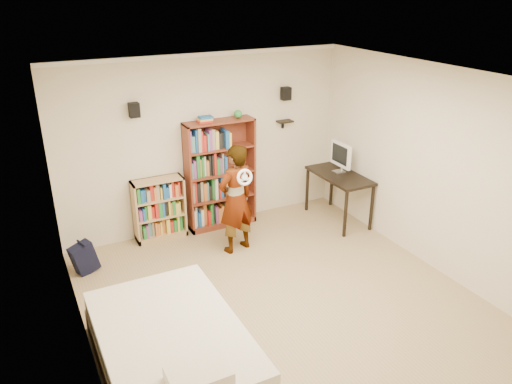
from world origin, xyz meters
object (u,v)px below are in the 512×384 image
computer_desk (338,197)px  daybed (172,344)px  tall_bookshelf (220,175)px  person (236,199)px  low_bookshelf (159,209)px

computer_desk → daybed: size_ratio=0.56×
computer_desk → tall_bookshelf: bearing=158.7°
tall_bookshelf → daybed: bearing=-121.9°
tall_bookshelf → computer_desk: (1.77, -0.69, -0.46)m
computer_desk → person: size_ratio=0.73×
daybed → person: size_ratio=1.30×
daybed → person: (1.60, 1.93, 0.49)m
tall_bookshelf → low_bookshelf: (-1.00, 0.02, -0.38)m
tall_bookshelf → person: 0.85m
person → computer_desk: bearing=170.1°
low_bookshelf → tall_bookshelf: bearing=-0.9°
low_bookshelf → person: 1.27m
person → tall_bookshelf: bearing=-113.1°
low_bookshelf → person: (0.87, -0.86, 0.32)m
daybed → tall_bookshelf: bearing=58.1°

